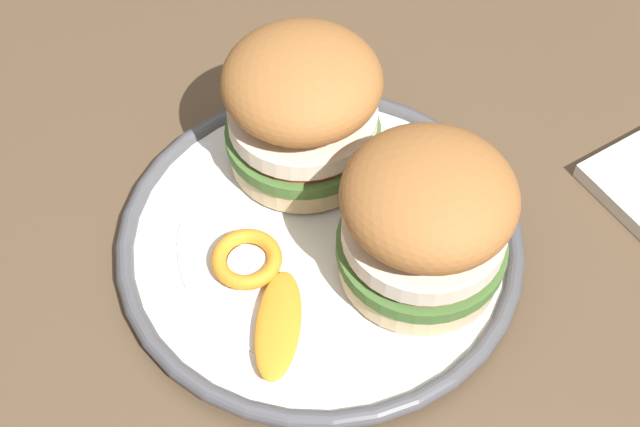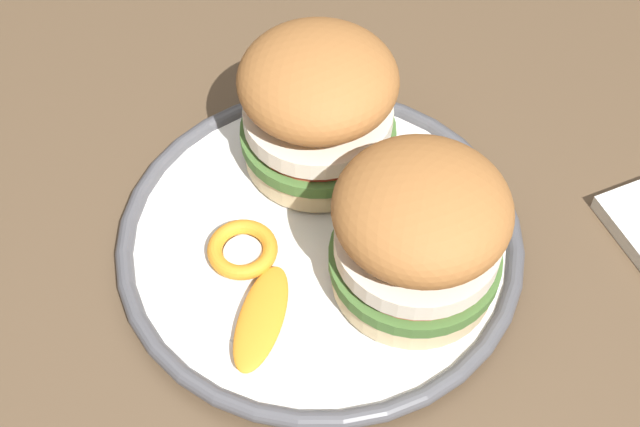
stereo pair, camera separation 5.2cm
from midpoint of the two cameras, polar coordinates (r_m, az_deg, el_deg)
name	(u,v)px [view 2 (the right image)]	position (r m, az deg, el deg)	size (l,w,h in m)	color
dining_table	(372,388)	(0.68, 5.56, -11.13)	(1.40, 0.86, 0.78)	brown
dinner_plate	(320,241)	(0.60, 2.49, -1.89)	(0.27, 0.27, 0.02)	white
sandwich_half_left	(318,105)	(0.60, 2.39, 6.75)	(0.15, 0.15, 0.10)	beige
sandwich_half_right	(419,232)	(0.54, 9.07, -1.37)	(0.14, 0.14, 0.10)	beige
orange_peel_curled	(243,250)	(0.58, -2.39, -2.47)	(0.06, 0.06, 0.01)	orange
orange_peel_strip_long	(261,318)	(0.55, -1.05, -6.82)	(0.08, 0.04, 0.01)	orange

